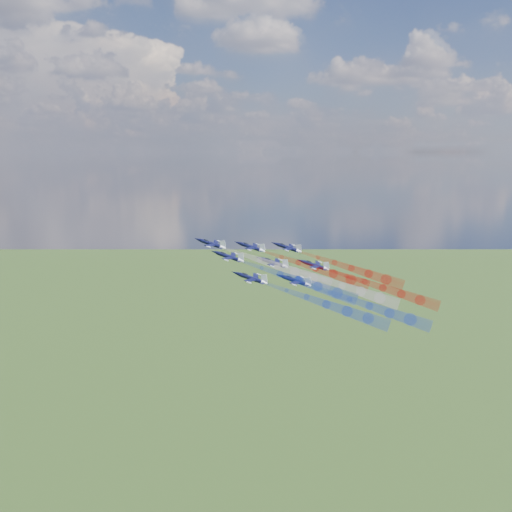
{
  "coord_description": "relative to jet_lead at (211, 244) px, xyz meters",
  "views": [
    {
      "loc": [
        -26.69,
        -170.04,
        165.02
      ],
      "look_at": [
        1.59,
        1.38,
        133.9
      ],
      "focal_mm": 40.79,
      "sensor_mm": 36.0,
      "label": 1
    }
  ],
  "objects": [
    {
      "name": "jet_outer_right",
      "position": [
        25.64,
        6.85,
        -2.98
      ],
      "size": [
        14.13,
        13.06,
        6.18
      ],
      "primitive_type": null,
      "rotation": [
        0.26,
        -0.06,
        1.08
      ],
      "color": "black"
    },
    {
      "name": "trail_outer_right",
      "position": [
        44.43,
        -2.81,
        -8.62
      ],
      "size": [
        31.71,
        18.89,
        12.54
      ],
      "primitive_type": null,
      "rotation": [
        0.26,
        -0.06,
        1.08
      ],
      "color": "red"
    },
    {
      "name": "jet_outer_left",
      "position": [
        8.7,
        -23.54,
        -6.07
      ],
      "size": [
        14.13,
        13.06,
        6.18
      ],
      "primitive_type": null,
      "rotation": [
        0.26,
        -0.06,
        1.08
      ],
      "color": "black"
    },
    {
      "name": "jet_lead",
      "position": [
        0.0,
        0.0,
        0.0
      ],
      "size": [
        14.13,
        13.06,
        6.18
      ],
      "primitive_type": null,
      "rotation": [
        0.26,
        -0.06,
        1.08
      ],
      "color": "black"
    },
    {
      "name": "jet_inner_left",
      "position": [
        4.07,
        -11.09,
        -2.17
      ],
      "size": [
        14.13,
        13.06,
        6.18
      ],
      "primitive_type": null,
      "rotation": [
        0.26,
        -0.06,
        1.08
      ],
      "color": "black"
    },
    {
      "name": "jet_inner_right",
      "position": [
        12.9,
        3.35,
        -1.87
      ],
      "size": [
        14.13,
        13.06,
        6.18
      ],
      "primitive_type": null,
      "rotation": [
        0.26,
        -0.06,
        1.08
      ],
      "color": "black"
    },
    {
      "name": "trail_rear_left",
      "position": [
        40.68,
        -29.81,
        -13.63
      ],
      "size": [
        31.71,
        18.89,
        12.54
      ],
      "primitive_type": null,
      "rotation": [
        0.26,
        -0.06,
        1.08
      ],
      "color": "blue"
    },
    {
      "name": "jet_rear_right",
      "position": [
        31.32,
        -5.87,
        -6.58
      ],
      "size": [
        14.13,
        13.06,
        6.18
      ],
      "primitive_type": null,
      "rotation": [
        0.26,
        -0.06,
        1.08
      ],
      "color": "black"
    },
    {
      "name": "jet_rear_left",
      "position": [
        21.89,
        -20.16,
        -7.99
      ],
      "size": [
        14.13,
        13.06,
        6.18
      ],
      "primitive_type": null,
      "rotation": [
        0.26,
        -0.06,
        1.08
      ],
      "color": "black"
    },
    {
      "name": "trail_rear_right",
      "position": [
        50.11,
        -15.52,
        -12.23
      ],
      "size": [
        31.71,
        18.89,
        12.54
      ],
      "primitive_type": null,
      "rotation": [
        0.26,
        -0.06,
        1.08
      ],
      "color": "red"
    },
    {
      "name": "trail_center_third",
      "position": [
        36.87,
        -17.07,
        -10.73
      ],
      "size": [
        31.71,
        18.89,
        12.54
      ],
      "primitive_type": null,
      "rotation": [
        0.26,
        -0.06,
        1.08
      ],
      "color": "white"
    },
    {
      "name": "trail_inner_right",
      "position": [
        31.69,
        -6.3,
        -7.52
      ],
      "size": [
        31.71,
        18.89,
        12.54
      ],
      "primitive_type": null,
      "rotation": [
        0.26,
        -0.06,
        1.08
      ],
      "color": "red"
    },
    {
      "name": "trail_inner_left",
      "position": [
        22.86,
        -20.74,
        -7.82
      ],
      "size": [
        31.71,
        18.89,
        12.54
      ],
      "primitive_type": null,
      "rotation": [
        0.26,
        -0.06,
        1.08
      ],
      "color": "blue"
    },
    {
      "name": "trail_lead",
      "position": [
        18.79,
        -9.66,
        -5.65
      ],
      "size": [
        31.71,
        18.89,
        12.54
      ],
      "primitive_type": null,
      "rotation": [
        0.26,
        -0.06,
        1.08
      ],
      "color": "white"
    },
    {
      "name": "jet_center_third",
      "position": [
        18.08,
        -7.42,
        -5.08
      ],
      "size": [
        14.13,
        13.06,
        6.18
      ],
      "primitive_type": null,
      "rotation": [
        0.26,
        -0.06,
        1.08
      ],
      "color": "black"
    },
    {
      "name": "trail_outer_left",
      "position": [
        27.49,
        -33.2,
        -11.72
      ],
      "size": [
        31.71,
        18.89,
        12.54
      ],
      "primitive_type": null,
      "rotation": [
        0.26,
        -0.06,
        1.08
      ],
      "color": "blue"
    }
  ]
}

